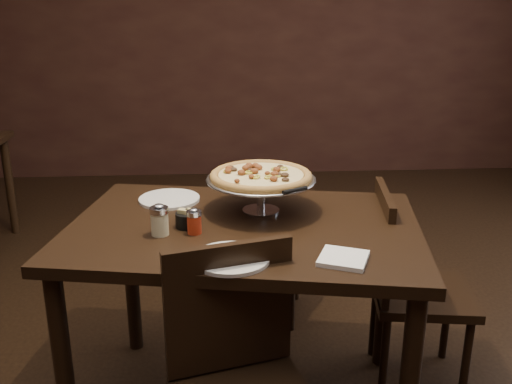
{
  "coord_description": "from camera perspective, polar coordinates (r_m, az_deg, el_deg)",
  "views": [
    {
      "loc": [
        -0.11,
        -2.04,
        1.65
      ],
      "look_at": [
        0.03,
        0.04,
        0.95
      ],
      "focal_mm": 40.0,
      "sensor_mm": 36.0,
      "label": 1
    }
  ],
  "objects": [
    {
      "name": "pepper_flake_shaker",
      "position": [
        2.11,
        -6.2,
        -2.94
      ],
      "size": [
        0.06,
        0.06,
        0.1
      ],
      "color": "maroon",
      "rests_on": "dining_table"
    },
    {
      "name": "pizza_stand",
      "position": [
        2.28,
        0.5,
        1.56
      ],
      "size": [
        0.44,
        0.44,
        0.18
      ],
      "color": "silver",
      "rests_on": "dining_table"
    },
    {
      "name": "packet_caddy",
      "position": [
        2.18,
        -6.88,
        -2.72
      ],
      "size": [
        0.09,
        0.09,
        0.07
      ],
      "rotation": [
        0.0,
        0.0,
        -0.4
      ],
      "color": "black",
      "rests_on": "dining_table"
    },
    {
      "name": "serving_spatula",
      "position": [
        2.13,
        3.91,
        0.1
      ],
      "size": [
        0.15,
        0.15,
        0.02
      ],
      "rotation": [
        0.0,
        0.0,
        -0.98
      ],
      "color": "silver",
      "rests_on": "pizza_stand"
    },
    {
      "name": "plate_left",
      "position": [
        2.48,
        -8.67,
        -0.7
      ],
      "size": [
        0.26,
        0.26,
        0.01
      ],
      "primitive_type": "cylinder",
      "color": "white",
      "rests_on": "dining_table"
    },
    {
      "name": "plate_near",
      "position": [
        1.9,
        -2.52,
        -6.64
      ],
      "size": [
        0.26,
        0.26,
        0.01
      ],
      "primitive_type": "cylinder",
      "color": "white",
      "rests_on": "dining_table"
    },
    {
      "name": "chair_side",
      "position": [
        2.61,
        14.8,
        -8.56
      ],
      "size": [
        0.48,
        0.48,
        0.9
      ],
      "rotation": [
        0.0,
        0.0,
        1.43
      ],
      "color": "black",
      "rests_on": "ground"
    },
    {
      "name": "chair_far",
      "position": [
        3.0,
        0.68,
        -4.47
      ],
      "size": [
        0.49,
        0.49,
        0.88
      ],
      "rotation": [
        0.0,
        0.0,
        2.93
      ],
      "color": "black",
      "rests_on": "ground"
    },
    {
      "name": "dining_table",
      "position": [
        2.24,
        -1.2,
        -5.89
      ],
      "size": [
        1.48,
        1.12,
        0.84
      ],
      "rotation": [
        0.0,
        0.0,
        -0.18
      ],
      "color": "black",
      "rests_on": "ground"
    },
    {
      "name": "napkin_stack",
      "position": [
        1.92,
        8.73,
        -6.58
      ],
      "size": [
        0.2,
        0.2,
        0.02
      ],
      "primitive_type": "cube",
      "rotation": [
        0.0,
        0.0,
        -0.4
      ],
      "color": "white",
      "rests_on": "dining_table"
    },
    {
      "name": "parmesan_shaker",
      "position": [
        2.11,
        -9.62,
        -2.8
      ],
      "size": [
        0.07,
        0.07,
        0.12
      ],
      "color": "beige",
      "rests_on": "dining_table"
    },
    {
      "name": "room",
      "position": [
        2.09,
        0.9,
        11.65
      ],
      "size": [
        6.04,
        7.04,
        2.84
      ],
      "color": "black",
      "rests_on": "ground"
    },
    {
      "name": "chair_near",
      "position": [
        1.92,
        -1.52,
        -18.12
      ],
      "size": [
        0.53,
        0.53,
        0.92
      ],
      "rotation": [
        0.0,
        0.0,
        0.27
      ],
      "color": "black",
      "rests_on": "ground"
    }
  ]
}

